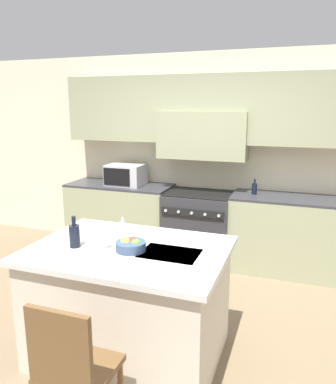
% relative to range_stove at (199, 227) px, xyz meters
% --- Properties ---
extents(ground_plane, '(10.00, 10.00, 0.00)m').
position_rel_range_stove_xyz_m(ground_plane, '(0.00, -1.86, -0.46)').
color(ground_plane, '#7A664C').
extents(back_cabinetry, '(10.00, 0.46, 2.70)m').
position_rel_range_stove_xyz_m(back_cabinetry, '(0.00, 0.27, 1.15)').
color(back_cabinetry, beige).
rests_on(back_cabinetry, ground_plane).
extents(back_counter, '(3.78, 0.62, 0.95)m').
position_rel_range_stove_xyz_m(back_counter, '(0.00, 0.02, 0.01)').
color(back_counter, gray).
rests_on(back_counter, ground_plane).
extents(range_stove, '(0.86, 0.70, 0.92)m').
position_rel_range_stove_xyz_m(range_stove, '(0.00, 0.00, 0.00)').
color(range_stove, '#2D2D33').
rests_on(range_stove, ground_plane).
extents(microwave, '(0.49, 0.40, 0.28)m').
position_rel_range_stove_xyz_m(microwave, '(-1.05, 0.02, 0.63)').
color(microwave, '#B7B7BC').
rests_on(microwave, back_counter).
extents(kitchen_island, '(1.52, 1.10, 0.94)m').
position_rel_range_stove_xyz_m(kitchen_island, '(-0.02, -2.09, 0.01)').
color(kitchen_island, beige).
rests_on(kitchen_island, ground_plane).
extents(island_chair, '(0.42, 0.40, 0.96)m').
position_rel_range_stove_xyz_m(island_chair, '(0.05, -2.99, 0.09)').
color(island_chair, brown).
rests_on(island_chair, ground_plane).
extents(wine_bottle, '(0.08, 0.08, 0.25)m').
position_rel_range_stove_xyz_m(wine_bottle, '(-0.42, -2.22, 0.57)').
color(wine_bottle, black).
rests_on(wine_bottle, kitchen_island).
extents(wine_glass_near, '(0.08, 0.08, 0.20)m').
position_rel_range_stove_xyz_m(wine_glass_near, '(-0.18, -2.18, 0.62)').
color(wine_glass_near, white).
rests_on(wine_glass_near, kitchen_island).
extents(wine_glass_far, '(0.08, 0.08, 0.20)m').
position_rel_range_stove_xyz_m(wine_glass_far, '(-0.13, -1.95, 0.62)').
color(wine_glass_far, white).
rests_on(wine_glass_far, kitchen_island).
extents(fruit_bowl, '(0.23, 0.23, 0.10)m').
position_rel_range_stove_xyz_m(fruit_bowl, '(0.03, -2.14, 0.52)').
color(fruit_bowl, '#384C6B').
rests_on(fruit_bowl, kitchen_island).
extents(oil_bottle_on_counter, '(0.06, 0.06, 0.19)m').
position_rel_range_stove_xyz_m(oil_bottle_on_counter, '(0.69, 0.04, 0.56)').
color(oil_bottle_on_counter, black).
rests_on(oil_bottle_on_counter, back_counter).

